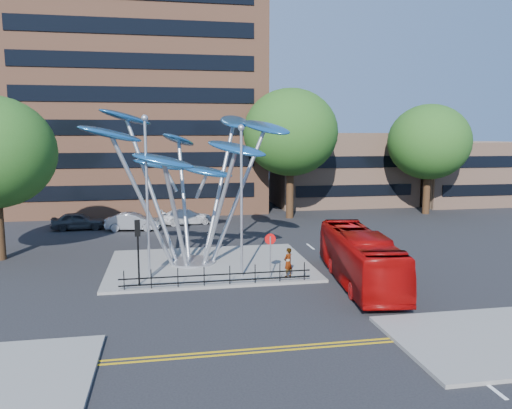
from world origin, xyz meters
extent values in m
plane|color=black|center=(0.00, 0.00, 0.00)|extent=(120.00, 120.00, 0.00)
cube|color=slate|center=(-1.00, 6.00, 0.07)|extent=(12.00, 9.00, 0.15)
cube|color=gold|center=(0.00, -6.00, 0.01)|extent=(40.00, 0.12, 0.01)
cube|color=gold|center=(0.00, -6.30, 0.01)|extent=(40.00, 0.12, 0.01)
cube|color=#8F5A3E|center=(-6.00, 32.00, 15.00)|extent=(25.00, 15.00, 30.00)
cube|color=tan|center=(16.00, 30.00, 4.00)|extent=(15.00, 8.00, 8.00)
cube|color=tan|center=(30.00, 28.00, 3.50)|extent=(12.00, 8.00, 7.00)
cylinder|color=black|center=(8.00, 22.00, 2.86)|extent=(0.70, 0.70, 5.72)
ellipsoid|color=#204C15|center=(8.00, 22.00, 8.06)|extent=(8.80, 8.80, 8.10)
cylinder|color=black|center=(22.00, 22.00, 2.53)|extent=(0.70, 0.70, 5.06)
ellipsoid|color=#204C15|center=(22.00, 22.00, 7.13)|extent=(8.00, 8.00, 7.36)
cylinder|color=#9EA0A5|center=(-2.00, 6.50, 0.21)|extent=(2.80, 2.80, 0.12)
cylinder|color=#9EA0A5|center=(-3.20, 5.90, 4.05)|extent=(0.24, 0.24, 7.80)
ellipsoid|color=#2B78BC|center=(-6.40, 4.90, 7.95)|extent=(3.92, 2.95, 1.39)
cylinder|color=#9EA0A5|center=(-2.40, 5.50, 3.35)|extent=(0.24, 0.24, 6.40)
ellipsoid|color=#2B78BC|center=(-3.60, 3.30, 6.55)|extent=(3.47, 1.78, 1.31)
cylinder|color=#9EA0A5|center=(-1.40, 5.70, 3.65)|extent=(0.24, 0.24, 7.00)
ellipsoid|color=#2B78BC|center=(0.40, 4.10, 7.15)|extent=(3.81, 3.11, 1.36)
cylinder|color=#9EA0A5|center=(-0.80, 6.50, 4.25)|extent=(0.24, 0.24, 8.20)
ellipsoid|color=#2B78BC|center=(2.60, 6.90, 8.35)|extent=(3.52, 4.06, 1.44)
cylinder|color=#9EA0A5|center=(-1.20, 7.40, 4.45)|extent=(0.24, 0.24, 8.60)
ellipsoid|color=#2B78BC|center=(1.00, 9.40, 8.75)|extent=(2.21, 3.79, 1.39)
cylinder|color=#9EA0A5|center=(-2.20, 7.50, 3.85)|extent=(0.24, 0.24, 7.40)
ellipsoid|color=#2B78BC|center=(-2.60, 10.10, 7.55)|extent=(3.02, 3.71, 1.34)
cylinder|color=#9EA0A5|center=(-3.00, 6.90, 4.55)|extent=(0.24, 0.24, 8.80)
ellipsoid|color=#2B78BC|center=(-5.80, 8.30, 8.95)|extent=(3.88, 3.60, 1.42)
ellipsoid|color=#2B78BC|center=(-3.80, 6.70, 6.15)|extent=(3.40, 1.96, 1.13)
ellipsoid|color=#2B78BC|center=(-1.10, 6.10, 5.75)|extent=(3.39, 2.16, 1.11)
cylinder|color=#9EA0A5|center=(-4.50, 3.50, 4.40)|extent=(0.14, 0.14, 8.50)
sphere|color=#9EA0A5|center=(-4.50, 3.50, 8.77)|extent=(0.36, 0.36, 0.36)
cylinder|color=#9EA0A5|center=(0.50, 3.00, 4.15)|extent=(0.14, 0.14, 8.00)
sphere|color=#9EA0A5|center=(0.50, 3.00, 8.27)|extent=(0.36, 0.36, 0.36)
cylinder|color=black|center=(-5.00, 2.50, 1.75)|extent=(0.10, 0.10, 3.20)
cube|color=black|center=(-5.00, 2.50, 3.15)|extent=(0.28, 0.18, 0.85)
sphere|color=#FF0C0C|center=(-5.00, 2.50, 3.43)|extent=(0.18, 0.18, 0.18)
cylinder|color=#9EA0A5|center=(2.00, 2.50, 1.30)|extent=(0.08, 0.08, 2.30)
cylinder|color=red|center=(2.00, 2.53, 2.30)|extent=(0.60, 0.04, 0.60)
cube|color=white|center=(2.00, 2.55, 2.30)|extent=(0.42, 0.03, 0.10)
cylinder|color=black|center=(-5.70, 1.70, 0.65)|extent=(0.05, 0.05, 1.00)
cylinder|color=black|center=(-4.36, 1.70, 0.65)|extent=(0.05, 0.05, 1.00)
cylinder|color=black|center=(-3.01, 1.70, 0.65)|extent=(0.05, 0.05, 1.00)
cylinder|color=black|center=(-1.67, 1.70, 0.65)|extent=(0.05, 0.05, 1.00)
cylinder|color=black|center=(-0.33, 1.70, 0.65)|extent=(0.05, 0.05, 1.00)
cylinder|color=black|center=(1.01, 1.70, 0.65)|extent=(0.05, 0.05, 1.00)
cylinder|color=black|center=(2.36, 1.70, 0.65)|extent=(0.05, 0.05, 1.00)
cylinder|color=black|center=(3.70, 1.70, 0.65)|extent=(0.05, 0.05, 1.00)
cube|color=black|center=(-1.00, 1.70, 0.70)|extent=(10.00, 0.06, 0.06)
cube|color=black|center=(-1.00, 1.70, 0.35)|extent=(10.00, 0.06, 0.06)
imported|color=#990707|center=(6.60, 1.16, 1.41)|extent=(3.55, 10.33, 2.82)
imported|color=gray|center=(3.00, 2.50, 0.96)|extent=(0.71, 0.66, 1.62)
imported|color=#393C3F|center=(-10.75, 19.54, 0.74)|extent=(4.39, 1.93, 1.47)
imported|color=#A6A8AE|center=(-6.25, 18.35, 0.73)|extent=(4.59, 2.12, 1.46)
imported|color=silver|center=(-1.75, 20.44, 0.67)|extent=(4.86, 2.62, 1.34)
camera|label=1|loc=(-3.49, -23.39, 8.01)|focal=35.00mm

